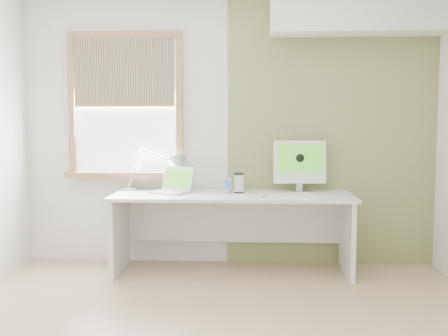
# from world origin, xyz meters

# --- Properties ---
(room) EXTENTS (4.04, 3.54, 2.64)m
(room) POSITION_xyz_m (0.00, 0.00, 1.30)
(room) COLOR tan
(room) RESTS_ON ground
(accent_wall) EXTENTS (2.00, 0.02, 2.60)m
(accent_wall) POSITION_xyz_m (1.00, 1.74, 1.30)
(accent_wall) COLOR olive
(accent_wall) RESTS_ON room
(soffit) EXTENTS (1.60, 0.40, 0.42)m
(soffit) POSITION_xyz_m (1.20, 1.57, 2.40)
(soffit) COLOR white
(soffit) RESTS_ON room
(window) EXTENTS (1.20, 0.14, 1.42)m
(window) POSITION_xyz_m (-1.00, 1.71, 1.54)
(window) COLOR #936947
(window) RESTS_ON room
(desk) EXTENTS (2.20, 0.70, 0.73)m
(desk) POSITION_xyz_m (0.06, 1.44, 0.53)
(desk) COLOR silver
(desk) RESTS_ON room
(desk_lamp) EXTENTS (0.71, 0.29, 0.41)m
(desk_lamp) POSITION_xyz_m (-0.56, 1.61, 0.94)
(desk_lamp) COLOR #B3B5B7
(desk_lamp) RESTS_ON desk
(laptop) EXTENTS (0.43, 0.41, 0.24)m
(laptop) POSITION_xyz_m (-0.50, 1.46, 0.79)
(laptop) COLOR #B3B5B7
(laptop) RESTS_ON desk
(phone_dock) EXTENTS (0.07, 0.07, 0.14)m
(phone_dock) POSITION_xyz_m (0.01, 1.48, 0.77)
(phone_dock) COLOR #B3B5B7
(phone_dock) RESTS_ON desk
(external_drive) EXTENTS (0.10, 0.15, 0.18)m
(external_drive) POSITION_xyz_m (0.11, 1.51, 0.82)
(external_drive) COLOR #B3B5B7
(external_drive) RESTS_ON desk
(imac) EXTENTS (0.50, 0.17, 0.48)m
(imac) POSITION_xyz_m (0.69, 1.58, 1.00)
(imac) COLOR #B3B5B7
(imac) RESTS_ON desk
(keyboard) EXTENTS (0.40, 0.16, 0.02)m
(keyboard) POSITION_xyz_m (0.61, 1.25, 0.74)
(keyboard) COLOR white
(keyboard) RESTS_ON desk
(mouse) EXTENTS (0.06, 0.10, 0.03)m
(mouse) POSITION_xyz_m (0.32, 1.23, 0.74)
(mouse) COLOR white
(mouse) RESTS_ON desk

